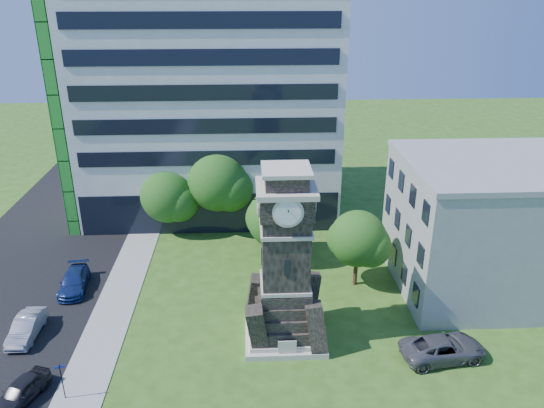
{
  "coord_description": "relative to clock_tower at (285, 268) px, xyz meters",
  "views": [
    {
      "loc": [
        0.7,
        -28.16,
        22.6
      ],
      "look_at": [
        2.37,
        7.08,
        7.72
      ],
      "focal_mm": 35.0,
      "sensor_mm": 36.0,
      "label": 1
    }
  ],
  "objects": [
    {
      "name": "office_tall",
      "position": [
        -6.2,
        23.84,
        8.94
      ],
      "size": [
        26.2,
        15.11,
        28.6
      ],
      "color": "white",
      "rests_on": "ground"
    },
    {
      "name": "car_east_lot",
      "position": [
        10.06,
        -2.88,
        -4.51
      ],
      "size": [
        5.83,
        3.33,
        1.53
      ],
      "primitive_type": "imported",
      "rotation": [
        0.0,
        0.0,
        1.72
      ],
      "color": "#535359",
      "rests_on": "ground"
    },
    {
      "name": "car_street_mid",
      "position": [
        -17.69,
        0.75,
        -4.58
      ],
      "size": [
        1.51,
        4.28,
        1.41
      ],
      "primitive_type": "imported",
      "rotation": [
        0.0,
        0.0,
        -0.0
      ],
      "color": "gray",
      "rests_on": "ground"
    },
    {
      "name": "sidewalk",
      "position": [
        -12.5,
        3.0,
        -5.25
      ],
      "size": [
        3.0,
        70.0,
        0.06
      ],
      "primitive_type": "cube",
      "color": "gray",
      "rests_on": "ground"
    },
    {
      "name": "clock_tower",
      "position": [
        0.0,
        0.0,
        0.0
      ],
      "size": [
        5.4,
        5.4,
        12.22
      ],
      "color": "beige",
      "rests_on": "ground"
    },
    {
      "name": "ground",
      "position": [
        -3.0,
        -2.0,
        -5.28
      ],
      "size": [
        160.0,
        160.0,
        0.0
      ],
      "primitive_type": "plane",
      "color": "#2E5217",
      "rests_on": "ground"
    },
    {
      "name": "tree_nw",
      "position": [
        -9.91,
        16.94,
        -1.63
      ],
      "size": [
        5.72,
        5.2,
        6.4
      ],
      "rotation": [
        0.0,
        0.0,
        0.33
      ],
      "color": "#332114",
      "rests_on": "ground"
    },
    {
      "name": "tree_nc",
      "position": [
        -5.11,
        17.01,
        -0.34
      ],
      "size": [
        6.35,
        5.78,
        8.04
      ],
      "rotation": [
        0.0,
        0.0,
        -0.01
      ],
      "color": "#332114",
      "rests_on": "ground"
    },
    {
      "name": "office_low",
      "position": [
        16.97,
        6.0,
        -0.07
      ],
      "size": [
        15.2,
        12.2,
        10.4
      ],
      "color": "#929597",
      "rests_on": "ground"
    },
    {
      "name": "tree_ne",
      "position": [
        0.18,
        10.91,
        -1.5
      ],
      "size": [
        5.72,
        5.2,
        6.54
      ],
      "rotation": [
        0.0,
        0.0,
        0.29
      ],
      "color": "#332114",
      "rests_on": "ground"
    },
    {
      "name": "street_sign",
      "position": [
        -13.25,
        -5.43,
        -3.74
      ],
      "size": [
        0.59,
        0.06,
        2.46
      ],
      "rotation": [
        0.0,
        0.0,
        0.29
      ],
      "color": "black",
      "rests_on": "ground"
    },
    {
      "name": "car_street_north",
      "position": [
        -16.22,
        6.73,
        -4.59
      ],
      "size": [
        2.42,
        4.96,
        1.39
      ],
      "primitive_type": "imported",
      "rotation": [
        0.0,
        0.0,
        0.1
      ],
      "color": "navy",
      "rests_on": "ground"
    },
    {
      "name": "park_bench",
      "position": [
        -0.86,
        -0.92,
        -4.78
      ],
      "size": [
        1.84,
        0.49,
        0.95
      ],
      "rotation": [
        0.0,
        0.0,
        0.19
      ],
      "color": "black",
      "rests_on": "ground"
    },
    {
      "name": "tree_east",
      "position": [
        6.2,
        6.44,
        -1.35
      ],
      "size": [
        4.9,
        4.46,
        6.33
      ],
      "rotation": [
        0.0,
        0.0,
        0.01
      ],
      "color": "#332114",
      "rests_on": "ground"
    },
    {
      "name": "car_street_south",
      "position": [
        -15.72,
        -5.47,
        -4.61
      ],
      "size": [
        2.87,
        4.25,
        1.34
      ],
      "primitive_type": "imported",
      "rotation": [
        0.0,
        0.0,
        -0.36
      ],
      "color": "black",
      "rests_on": "ground"
    }
  ]
}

